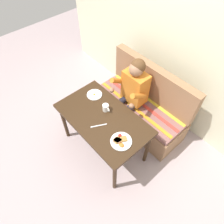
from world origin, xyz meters
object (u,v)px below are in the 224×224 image
table (103,122)px  knife (99,126)px  couch (142,107)px  person (131,91)px  plate_breakfast (121,141)px  coffee_mug (106,108)px  plate_eggs (94,95)px

table → knife: (0.06, -0.11, 0.08)m
couch → knife: couch is taller
couch → person: (-0.09, -0.17, 0.41)m
plate_breakfast → coffee_mug: bearing=159.1°
table → person: size_ratio=0.99×
person → coffee_mug: bearing=-87.4°
person → couch: bearing=62.1°
couch → coffee_mug: size_ratio=12.20×
table → person: (-0.09, 0.59, 0.09)m
table → plate_breakfast: (0.39, -0.07, 0.10)m
person → table: bearing=-81.1°
person → plate_eggs: person is taller
plate_breakfast → coffee_mug: 0.50m
couch → knife: (0.06, -0.88, 0.40)m
couch → plate_breakfast: couch is taller
coffee_mug → person: bearing=92.6°
plate_eggs → knife: (0.43, -0.28, -0.01)m
plate_breakfast → coffee_mug: coffee_mug is taller
coffee_mug → plate_eggs: bearing=169.4°
table → plate_eggs: (-0.37, 0.16, 0.09)m
plate_breakfast → knife: size_ratio=1.23×
couch → plate_eggs: 0.82m
person → plate_breakfast: person is taller
plate_breakfast → knife: (-0.33, -0.05, -0.01)m
couch → plate_eggs: (-0.37, -0.60, 0.41)m
plate_eggs → coffee_mug: bearing=-10.6°
coffee_mug → couch: bearing=83.9°
table → plate_eggs: size_ratio=5.85×
plate_eggs → coffee_mug: 0.31m
plate_eggs → plate_breakfast: bearing=-17.0°
person → plate_breakfast: size_ratio=4.92×
person → knife: bearing=-78.0°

